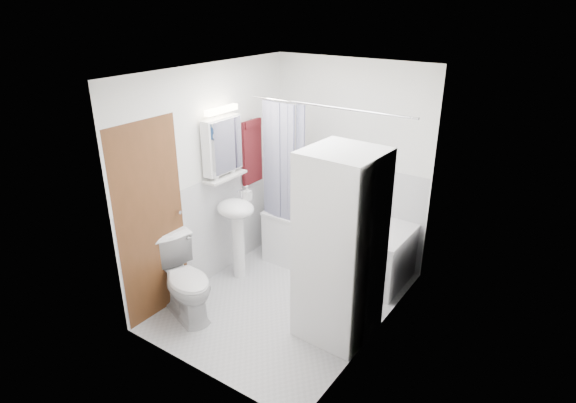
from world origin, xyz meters
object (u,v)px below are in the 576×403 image
Objects in this scene: washer_dryer at (340,247)px; toilet at (185,280)px; sink at (237,221)px; bathtub at (338,240)px.

washer_dryer is 1.62m from toilet.
sink is 0.92m from toilet.
washer_dryer reaches higher than sink.
washer_dryer is at bearing -9.45° from sink.
toilet reaches higher than bathtub.
toilet is (-0.82, -1.68, 0.04)m from bathtub.
bathtub is 2.09× the size of toilet.
sink reaches higher than toilet.
bathtub is 1.87m from toilet.
washer_dryer is 2.26× the size of toilet.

